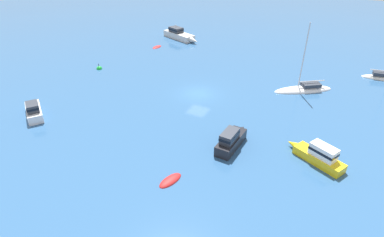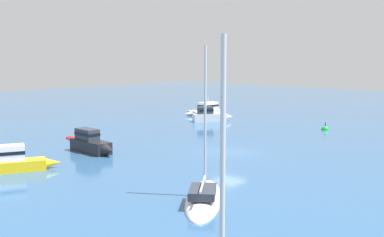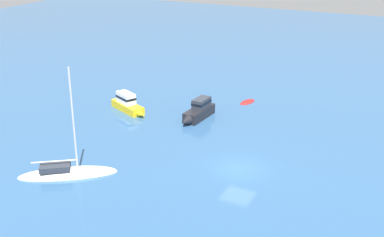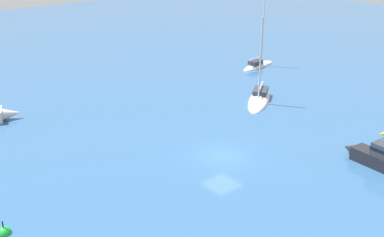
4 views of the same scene
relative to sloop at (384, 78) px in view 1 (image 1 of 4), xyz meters
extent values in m
plane|color=#2D5684|center=(-20.74, -15.91, -0.14)|extent=(160.00, 160.00, 0.00)
ellipsoid|color=silver|center=(0.05, 0.01, -0.14)|extent=(6.05, 2.44, 0.94)
cube|color=#2D333D|center=(-0.64, -0.10, 0.55)|extent=(1.91, 1.36, 0.44)
cylinder|color=silver|center=(-0.67, -0.10, 1.02)|extent=(2.64, 0.50, 0.12)
cube|color=silver|center=(-34.53, 3.54, 0.40)|extent=(7.16, 4.37, 1.10)
cone|color=silver|center=(-30.56, 2.03, 0.40)|extent=(2.00, 1.63, 1.10)
cube|color=#2D333D|center=(-35.32, 3.84, 1.39)|extent=(2.98, 2.45, 0.89)
cube|color=black|center=(-35.32, 3.84, 1.44)|extent=(3.03, 2.50, 0.24)
cylinder|color=silver|center=(-35.32, 3.84, 2.10)|extent=(0.08, 0.08, 0.53)
ellipsoid|color=white|center=(-9.24, -8.91, -0.14)|extent=(7.35, 6.11, 1.10)
cube|color=#2D333D|center=(-8.50, -8.37, 0.62)|extent=(2.67, 2.48, 0.43)
cylinder|color=silver|center=(-9.86, -9.36, 4.45)|extent=(0.15, 0.15, 8.09)
cylinder|color=silver|center=(-8.47, -8.35, 1.08)|extent=(2.85, 2.12, 0.12)
cube|color=black|center=(-12.98, -24.60, 0.37)|extent=(1.63, 4.36, 1.02)
cone|color=black|center=(-12.84, -21.97, 0.37)|extent=(1.08, 1.12, 1.02)
cube|color=#2D333D|center=(-13.00, -25.07, 1.34)|extent=(1.24, 2.21, 0.93)
cube|color=black|center=(-13.00, -25.07, 1.39)|extent=(1.28, 2.25, 0.24)
cube|color=white|center=(-34.20, -29.19, 0.34)|extent=(4.22, 3.54, 0.97)
cone|color=white|center=(-36.27, -27.76, 0.34)|extent=(1.40, 1.38, 0.97)
cube|color=#2D333D|center=(-33.75, -29.49, 1.26)|extent=(2.13, 1.97, 0.86)
cube|color=black|center=(-33.75, -29.49, 1.30)|extent=(2.18, 2.03, 0.24)
ellipsoid|color=#B21E1E|center=(-35.43, -2.80, -0.14)|extent=(1.13, 2.22, 0.33)
ellipsoid|color=#B21E1E|center=(-15.62, -31.27, -0.14)|extent=(1.55, 2.47, 0.49)
cube|color=yellow|center=(-5.33, -23.23, 0.24)|extent=(4.64, 3.21, 0.77)
cone|color=yellow|center=(-7.80, -22.02, 0.24)|extent=(1.35, 1.18, 0.77)
cube|color=white|center=(-5.09, -23.34, 1.18)|extent=(2.50, 1.98, 1.11)
cube|color=black|center=(-5.09, -23.34, 1.24)|extent=(2.56, 2.04, 0.24)
sphere|color=green|center=(-37.43, -15.32, -0.14)|extent=(0.84, 0.84, 0.84)
cylinder|color=black|center=(-37.43, -15.32, 0.48)|extent=(0.08, 0.08, 0.41)
camera|label=1|loc=(-5.21, -47.44, 17.25)|focal=29.14mm
camera|label=2|loc=(10.01, 7.40, 7.86)|focal=43.50mm
camera|label=3|loc=(-33.67, 18.15, 18.10)|focal=47.26mm
camera|label=4|loc=(-43.86, -40.52, 16.58)|focal=45.23mm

